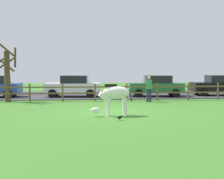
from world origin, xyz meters
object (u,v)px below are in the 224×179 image
object	(u,v)px
parked_car_black	(218,85)
parked_car_white	(73,86)
visitor_near_fence	(149,88)
parked_car_green	(156,86)
bare_tree	(7,73)
crow_on_grass	(120,117)
zebra	(114,95)

from	to	relation	value
parked_car_black	parked_car_white	xyz separation A→B (m)	(-11.25, -0.16, 0.00)
visitor_near_fence	parked_car_green	bearing A→B (deg)	68.74
bare_tree	parked_car_black	bearing A→B (deg)	10.13
parked_car_black	visitor_near_fence	world-z (taller)	visitor_near_fence
parked_car_green	parked_car_white	xyz separation A→B (m)	(-6.19, 0.25, 0.00)
parked_car_black	parked_car_white	size ratio (longest dim) A/B	1.00
parked_car_white	crow_on_grass	bearing A→B (deg)	-76.16
parked_car_green	visitor_near_fence	bearing A→B (deg)	-111.26
parked_car_black	visitor_near_fence	distance (m)	7.27
crow_on_grass	parked_car_white	size ratio (longest dim) A/B	0.05
zebra	parked_car_white	distance (m)	8.81
zebra	parked_car_black	size ratio (longest dim) A/B	0.47
zebra	parked_car_white	xyz separation A→B (m)	(-2.27, 8.51, -0.08)
crow_on_grass	parked_car_green	bearing A→B (deg)	68.00
parked_car_green	crow_on_grass	bearing A→B (deg)	-112.00
bare_tree	zebra	size ratio (longest dim) A/B	1.95
zebra	visitor_near_fence	distance (m)	5.72
bare_tree	visitor_near_fence	xyz separation A→B (m)	(8.95, -0.89, -0.93)
zebra	parked_car_white	world-z (taller)	parked_car_white
parked_car_green	parked_car_white	bearing A→B (deg)	177.69
parked_car_black	visitor_near_fence	xyz separation A→B (m)	(-6.31, -3.62, 0.06)
zebra	parked_car_black	xyz separation A→B (m)	(8.98, 8.67, -0.08)
parked_car_white	zebra	bearing A→B (deg)	-75.06
bare_tree	parked_car_white	size ratio (longest dim) A/B	0.91
bare_tree	parked_car_white	xyz separation A→B (m)	(4.01, 2.56, -0.99)
parked_car_green	bare_tree	bearing A→B (deg)	-167.22
parked_car_white	visitor_near_fence	world-z (taller)	visitor_near_fence
bare_tree	zebra	xyz separation A→B (m)	(6.28, -5.95, -0.91)
crow_on_grass	parked_car_black	bearing A→B (deg)	47.95
zebra	parked_car_green	xyz separation A→B (m)	(3.92, 8.26, -0.08)
bare_tree	crow_on_grass	size ratio (longest dim) A/B	17.36
parked_car_black	crow_on_grass	bearing A→B (deg)	-132.05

